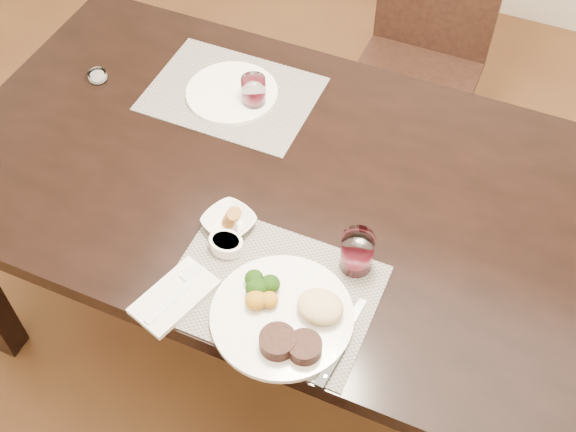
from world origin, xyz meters
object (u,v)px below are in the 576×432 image
at_px(chair_far, 423,51).
at_px(far_plate, 232,93).
at_px(wine_glass_near, 357,253).
at_px(steak_knife, 335,356).
at_px(cracker_bowl, 229,222).
at_px(dinner_plate, 288,317).

bearing_deg(chair_far, far_plate, -118.08).
bearing_deg(wine_glass_near, steak_knife, -80.26).
height_order(steak_knife, cracker_bowl, cracker_bowl).
height_order(cracker_bowl, wine_glass_near, wine_glass_near).
bearing_deg(chair_far, dinner_plate, -87.60).
bearing_deg(far_plate, dinner_plate, -54.42).
xyz_separation_m(dinner_plate, steak_knife, (0.13, -0.04, -0.01)).
distance_m(dinner_plate, steak_knife, 0.13).
relative_size(chair_far, steak_knife, 3.78).
relative_size(chair_far, cracker_bowl, 6.04).
bearing_deg(cracker_bowl, dinner_plate, -38.41).
relative_size(chair_far, far_plate, 3.50).
xyz_separation_m(steak_knife, cracker_bowl, (-0.36, 0.23, 0.01)).
bearing_deg(far_plate, wine_glass_near, -38.24).
xyz_separation_m(dinner_plate, far_plate, (-0.43, 0.61, -0.01)).
bearing_deg(wine_glass_near, cracker_bowl, -177.58).
relative_size(cracker_bowl, far_plate, 0.58).
height_order(dinner_plate, wine_glass_near, wine_glass_near).
bearing_deg(wine_glass_near, dinner_plate, -113.06).
distance_m(chair_far, dinner_plate, 1.34).
relative_size(dinner_plate, far_plate, 1.22).
bearing_deg(dinner_plate, steak_knife, -23.76).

